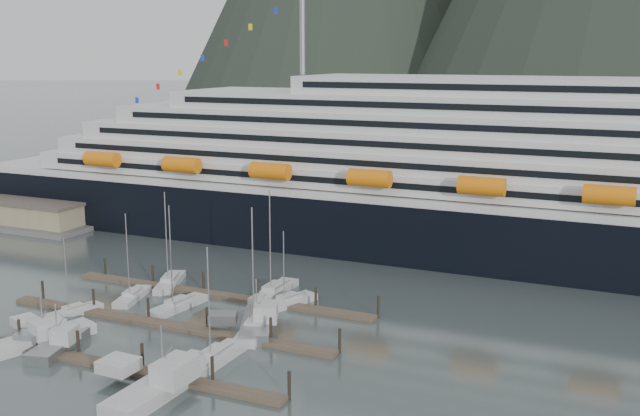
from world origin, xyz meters
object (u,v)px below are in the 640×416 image
at_px(sailboat_g, 274,292).
at_px(trawler_a, 43,336).
at_px(sailboat_c, 132,297).
at_px(sailboat_b, 178,306).
at_px(trawler_b, 57,344).
at_px(sailboat_d, 256,327).
at_px(sailboat_h, 215,359).
at_px(sailboat_a, 74,312).
at_px(sailboat_f, 289,302).
at_px(trawler_e, 256,323).
at_px(cruise_ship, 519,188).
at_px(sailboat_e, 170,283).
at_px(warehouse, 10,209).
at_px(trawler_c, 162,382).

relative_size(sailboat_g, trawler_a, 1.26).
bearing_deg(sailboat_c, sailboat_b, -109.66).
bearing_deg(trawler_b, sailboat_g, -38.90).
bearing_deg(sailboat_d, trawler_b, 115.39).
bearing_deg(sailboat_h, sailboat_c, 59.08).
xyz_separation_m(sailboat_b, trawler_a, (-7.66, -16.80, 0.44)).
bearing_deg(sailboat_a, trawler_a, -142.47).
relative_size(sailboat_b, sailboat_f, 1.35).
distance_m(trawler_a, trawler_e, 25.53).
xyz_separation_m(cruise_ship, trawler_a, (-44.71, -62.51, -11.17)).
xyz_separation_m(sailboat_b, sailboat_c, (-8.16, 0.65, -0.02)).
height_order(cruise_ship, trawler_b, cruise_ship).
distance_m(sailboat_g, trawler_a, 32.27).
relative_size(sailboat_d, sailboat_f, 1.49).
bearing_deg(sailboat_e, trawler_a, 157.23).
bearing_deg(sailboat_f, sailboat_c, 128.91).
relative_size(trawler_b, trawler_e, 0.86).
xyz_separation_m(sailboat_f, trawler_a, (-20.71, -24.42, 0.47)).
height_order(warehouse, trawler_a, trawler_a).
bearing_deg(trawler_e, sailboat_f, -21.76).
distance_m(cruise_ship, sailboat_g, 46.22).
bearing_deg(sailboat_c, trawler_c, -151.43).
bearing_deg(sailboat_d, trawler_a, 108.89).
distance_m(sailboat_e, trawler_a, 25.05).
height_order(trawler_a, trawler_b, trawler_a).
bearing_deg(sailboat_f, sailboat_g, 72.02).
xyz_separation_m(sailboat_b, sailboat_e, (-7.17, 8.24, 0.00)).
height_order(sailboat_d, sailboat_h, sailboat_d).
xyz_separation_m(sailboat_d, sailboat_h, (0.56, -10.49, -0.01)).
bearing_deg(cruise_ship, warehouse, -172.77).
bearing_deg(cruise_ship, sailboat_f, -122.21).
xyz_separation_m(sailboat_e, sailboat_h, (21.47, -21.51, 0.00)).
xyz_separation_m(sailboat_b, trawler_c, (13.21, -21.71, 0.54)).
bearing_deg(trawler_e, sailboat_d, -159.30).
bearing_deg(trawler_a, warehouse, 68.93).
bearing_deg(trawler_b, trawler_a, 58.02).
height_order(sailboat_c, sailboat_h, sailboat_h).
bearing_deg(trawler_c, sailboat_f, 1.85).
relative_size(warehouse, trawler_b, 4.56).
bearing_deg(sailboat_g, sailboat_a, 130.37).
bearing_deg(sailboat_d, trawler_e, 30.99).
distance_m(sailboat_c, sailboat_e, 7.66).
height_order(sailboat_e, trawler_e, sailboat_e).
bearing_deg(cruise_ship, sailboat_h, -111.09).
height_order(cruise_ship, sailboat_b, cruise_ship).
xyz_separation_m(trawler_c, trawler_e, (0.36, 19.11, -0.05)).
xyz_separation_m(sailboat_a, sailboat_e, (4.03, 15.88, 0.04)).
height_order(sailboat_b, trawler_c, sailboat_b).
xyz_separation_m(cruise_ship, sailboat_f, (-24.00, -38.10, -11.64)).
height_order(warehouse, trawler_c, trawler_c).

